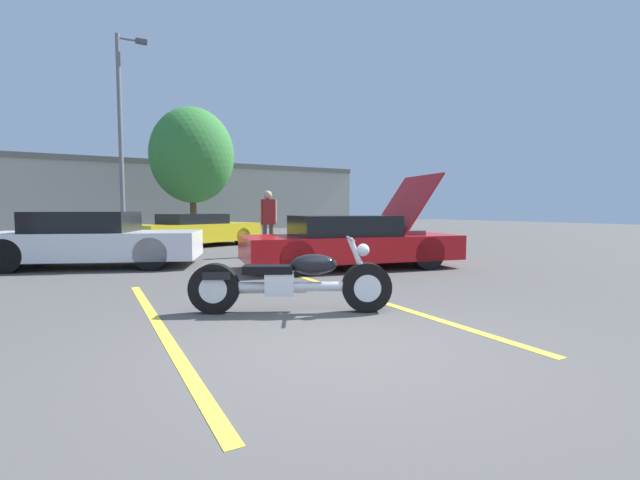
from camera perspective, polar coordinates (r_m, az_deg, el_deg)
The scene contains 11 objects.
ground_plane at distance 4.06m, azimuth 1.55°, elevation -14.55°, with size 80.00×80.00×0.00m, color #514F4C.
parking_stripe_foreground at distance 5.13m, azimuth -20.62°, elevation -10.78°, with size 0.12×5.49×0.01m, color yellow.
parking_stripe_middle at distance 6.22m, azimuth 7.42°, elevation -7.94°, with size 0.12×5.49×0.01m, color yellow.
far_building at distance 30.22m, azimuth -25.02°, elevation 5.66°, with size 32.00×4.20×4.40m.
light_pole at distance 19.92m, azimuth -24.87°, elevation 13.23°, with size 1.21×0.28×8.41m.
tree_background at distance 23.07m, azimuth -16.68°, elevation 10.73°, with size 4.18×4.18×6.45m.
motorcycle at distance 5.41m, azimuth -3.89°, elevation -5.59°, with size 2.35×1.29×0.95m.
show_car_hood_open at distance 9.53m, azimuth 4.17°, elevation -0.22°, with size 4.99×2.65×2.10m.
parked_car_right_row at distance 15.70m, azimuth -16.12°, elevation 1.23°, with size 4.75×3.25×1.15m.
parked_car_mid_row at distance 10.90m, azimuth -28.16°, elevation -0.06°, with size 4.88×3.23×1.25m.
spectator_by_show_car at distance 11.94m, azimuth -6.96°, elevation 3.07°, with size 0.52×0.24×1.82m.
Camera 1 is at (-1.93, -3.32, 1.29)m, focal length 24.00 mm.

